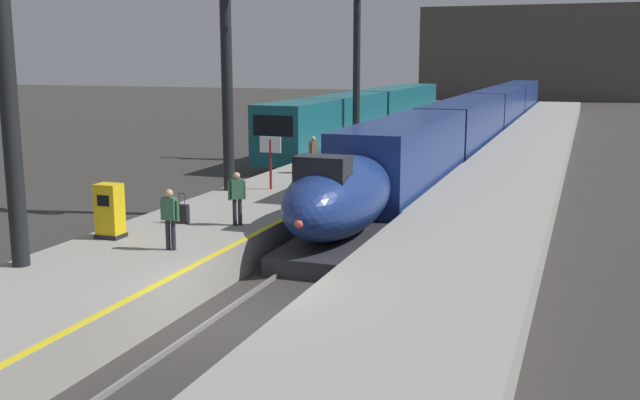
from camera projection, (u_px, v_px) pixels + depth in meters
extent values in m
plane|color=#33302D|center=(240.00, 326.00, 17.52)|extent=(260.00, 260.00, 0.00)
cube|color=gray|center=(368.00, 162.00, 41.64)|extent=(4.80, 110.00, 1.05)
cube|color=gray|center=(517.00, 169.00, 38.94)|extent=(4.80, 110.00, 1.05)
cube|color=yellow|center=(408.00, 154.00, 40.78)|extent=(0.20, 107.80, 0.01)
cube|color=slate|center=(436.00, 166.00, 43.17)|extent=(0.08, 110.00, 0.12)
cube|color=slate|center=(462.00, 167.00, 42.67)|extent=(0.08, 110.00, 0.12)
cube|color=slate|center=(306.00, 160.00, 45.87)|extent=(0.08, 110.00, 0.12)
cube|color=slate|center=(329.00, 161.00, 45.37)|extent=(0.08, 110.00, 0.12)
ellipsoid|color=navy|center=(340.00, 196.00, 24.07)|extent=(2.78, 7.42, 2.56)
cube|color=#28282D|center=(336.00, 245.00, 24.02)|extent=(2.46, 6.30, 0.55)
cube|color=black|center=(323.00, 171.00, 22.33)|extent=(1.59, 1.00, 0.90)
sphere|color=#F24C4C|center=(299.00, 224.00, 20.74)|extent=(0.28, 0.28, 0.28)
cube|color=navy|center=(406.00, 155.00, 32.55)|extent=(2.90, 14.00, 3.05)
cube|color=black|center=(375.00, 141.00, 32.92)|extent=(0.04, 11.90, 0.80)
cube|color=black|center=(439.00, 143.00, 31.97)|extent=(0.04, 11.90, 0.80)
cube|color=silver|center=(405.00, 183.00, 32.79)|extent=(2.92, 13.30, 0.24)
cube|color=black|center=(378.00, 214.00, 28.74)|extent=(2.03, 2.20, 0.56)
cube|color=black|center=(426.00, 179.00, 37.02)|extent=(2.03, 2.20, 0.56)
cube|color=navy|center=(466.00, 124.00, 47.88)|extent=(2.90, 18.00, 3.05)
cube|color=black|center=(444.00, 115.00, 48.25)|extent=(0.04, 15.84, 0.80)
cube|color=black|center=(488.00, 116.00, 47.31)|extent=(0.04, 15.84, 0.80)
cube|color=black|center=(448.00, 164.00, 42.57)|extent=(2.03, 2.20, 0.56)
cube|color=black|center=(478.00, 142.00, 53.87)|extent=(2.03, 2.20, 0.56)
cube|color=navy|center=(499.00, 106.00, 65.07)|extent=(2.90, 18.00, 3.05)
cube|color=black|center=(483.00, 100.00, 65.44)|extent=(0.04, 15.84, 0.80)
cube|color=black|center=(516.00, 100.00, 64.49)|extent=(0.04, 15.84, 0.80)
cube|color=black|center=(489.00, 133.00, 59.75)|extent=(2.03, 2.20, 0.56)
cube|color=black|center=(506.00, 121.00, 71.06)|extent=(2.03, 2.20, 0.56)
cube|color=navy|center=(519.00, 96.00, 82.25)|extent=(2.90, 18.00, 3.05)
cube|color=black|center=(506.00, 91.00, 82.62)|extent=(0.04, 15.84, 0.80)
cube|color=black|center=(532.00, 92.00, 81.68)|extent=(0.04, 15.84, 0.80)
cube|color=black|center=(512.00, 117.00, 76.94)|extent=(2.03, 2.20, 0.56)
cube|color=black|center=(523.00, 109.00, 88.24)|extent=(2.03, 2.20, 0.56)
cube|color=#145660|center=(329.00, 123.00, 47.28)|extent=(2.85, 18.00, 3.30)
cube|color=black|center=(273.00, 126.00, 38.89)|extent=(2.28, 0.08, 1.10)
cube|color=black|center=(309.00, 115.00, 47.65)|extent=(0.04, 15.30, 0.90)
cube|color=black|center=(350.00, 116.00, 46.72)|extent=(0.04, 15.30, 0.90)
cube|color=black|center=(296.00, 165.00, 42.31)|extent=(2.00, 2.00, 0.52)
cube|color=black|center=(356.00, 143.00, 52.95)|extent=(2.00, 2.00, 0.52)
cube|color=#145660|center=(399.00, 106.00, 64.46)|extent=(2.85, 18.00, 3.30)
cylinder|color=black|center=(5.00, 58.00, 17.89)|extent=(0.44, 0.44, 10.35)
cylinder|color=black|center=(227.00, 81.00, 28.86)|extent=(0.44, 0.44, 8.59)
cylinder|color=black|center=(357.00, 62.00, 44.59)|extent=(0.44, 0.44, 9.96)
cylinder|color=#23232D|center=(240.00, 212.00, 23.35)|extent=(0.13, 0.13, 0.85)
cylinder|color=#23232D|center=(235.00, 212.00, 23.29)|extent=(0.13, 0.13, 0.85)
cube|color=#336647|center=(237.00, 189.00, 23.18)|extent=(0.43, 0.41, 0.62)
cylinder|color=#336647|center=(244.00, 190.00, 23.27)|extent=(0.09, 0.09, 0.58)
cylinder|color=#336647|center=(229.00, 191.00, 23.11)|extent=(0.09, 0.09, 0.58)
sphere|color=tan|center=(237.00, 176.00, 23.10)|extent=(0.22, 0.22, 0.22)
cylinder|color=#23232D|center=(173.00, 235.00, 20.29)|extent=(0.13, 0.13, 0.85)
cylinder|color=#23232D|center=(168.00, 234.00, 20.35)|extent=(0.13, 0.13, 0.85)
cube|color=#336647|center=(170.00, 208.00, 20.18)|extent=(0.38, 0.22, 0.62)
cylinder|color=#336647|center=(177.00, 211.00, 20.11)|extent=(0.09, 0.09, 0.58)
cylinder|color=#336647|center=(162.00, 210.00, 20.27)|extent=(0.09, 0.09, 0.58)
sphere|color=tan|center=(169.00, 193.00, 20.10)|extent=(0.22, 0.22, 0.22)
cylinder|color=#23232D|center=(312.00, 164.00, 33.86)|extent=(0.13, 0.13, 0.85)
cylinder|color=#23232D|center=(315.00, 164.00, 33.97)|extent=(0.13, 0.13, 0.85)
cube|color=brown|center=(313.00, 148.00, 33.78)|extent=(0.36, 0.44, 0.62)
cylinder|color=brown|center=(310.00, 150.00, 33.62)|extent=(0.09, 0.09, 0.58)
cylinder|color=brown|center=(317.00, 149.00, 33.95)|extent=(0.09, 0.09, 0.58)
sphere|color=tan|center=(313.00, 139.00, 33.70)|extent=(0.22, 0.22, 0.22)
cube|color=black|center=(182.00, 214.00, 23.65)|extent=(0.40, 0.22, 0.60)
cylinder|color=#262628|center=(179.00, 199.00, 23.59)|extent=(0.02, 0.02, 0.36)
cylinder|color=#262628|center=(185.00, 199.00, 23.53)|extent=(0.02, 0.02, 0.36)
cube|color=#262628|center=(182.00, 193.00, 23.52)|extent=(0.22, 0.03, 0.02)
cube|color=yellow|center=(110.00, 211.00, 21.64)|extent=(0.70, 0.56, 1.60)
cube|color=black|center=(103.00, 201.00, 21.31)|extent=(0.40, 0.02, 0.32)
cube|color=black|center=(111.00, 236.00, 21.78)|extent=(0.76, 0.62, 0.12)
cylinder|color=maroon|center=(271.00, 165.00, 29.65)|extent=(0.10, 0.10, 2.00)
cube|color=white|center=(270.00, 145.00, 29.50)|extent=(0.90, 0.06, 0.64)
cube|color=#4C4742|center=(540.00, 53.00, 110.45)|extent=(36.00, 2.00, 14.00)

